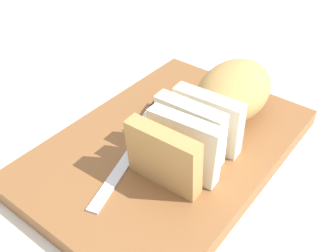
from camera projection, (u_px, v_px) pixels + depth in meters
name	position (u px, v px, depth m)	size (l,w,h in m)	color
ground_plane	(168.00, 155.00, 0.59)	(3.00, 3.00, 0.00)	silver
cutting_board	(168.00, 149.00, 0.58)	(0.42, 0.29, 0.03)	brown
bread_loaf	(218.00, 106.00, 0.57)	(0.28, 0.13, 0.09)	tan
bread_knife	(151.00, 119.00, 0.60)	(0.23, 0.09, 0.03)	silver
crumb_near_knife	(136.00, 134.00, 0.58)	(0.01, 0.01, 0.01)	tan
crumb_near_loaf	(200.00, 105.00, 0.64)	(0.01, 0.01, 0.01)	tan
crumb_stray_left	(190.00, 145.00, 0.56)	(0.01, 0.01, 0.01)	tan
crumb_stray_right	(148.00, 159.00, 0.54)	(0.01, 0.01, 0.01)	tan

